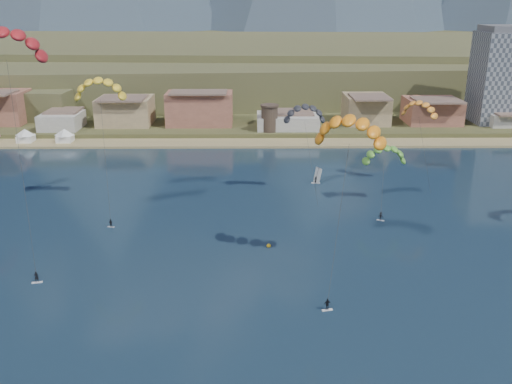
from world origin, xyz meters
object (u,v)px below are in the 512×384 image
apartment_tower (506,75)px  buoy (269,246)px  kitesurfer_red (4,40)px  kitesurfer_yellow (99,86)px  watchtower (270,118)px  windsurfer (317,178)px  kitesurfer_green (385,152)px  kitesurfer_orange (350,126)px

apartment_tower → buoy: 128.95m
kitesurfer_red → kitesurfer_yellow: 23.58m
apartment_tower → buoy: size_ratio=39.75×
watchtower → windsurfer: size_ratio=2.24×
windsurfer → watchtower: bearing=102.0°
kitesurfer_yellow → kitesurfer_green: kitesurfer_yellow is taller
kitesurfer_orange → buoy: 28.05m
kitesurfer_orange → kitesurfer_red: bearing=170.2°
watchtower → windsurfer: watchtower is taller
kitesurfer_green → kitesurfer_orange: bearing=-113.4°
watchtower → buoy: size_ratio=10.68×
kitesurfer_yellow → kitesurfer_orange: kitesurfer_yellow is taller
kitesurfer_yellow → buoy: 46.79m
kitesurfer_red → kitesurfer_orange: bearing=-9.8°
kitesurfer_yellow → apartment_tower: bearing=33.6°
buoy → watchtower: bearing=88.1°
kitesurfer_orange → kitesurfer_green: kitesurfer_orange is taller
kitesurfer_orange → kitesurfer_green: size_ratio=1.81×
kitesurfer_red → buoy: kitesurfer_red is taller
kitesurfer_orange → apartment_tower: bearing=56.2°
apartment_tower → kitesurfer_red: 159.30m
apartment_tower → kitesurfer_orange: apartment_tower is taller
watchtower → buoy: (-2.70, -83.34, -6.23)m
kitesurfer_red → windsurfer: bearing=32.4°
watchtower → kitesurfer_green: kitesurfer_green is taller
kitesurfer_red → kitesurfer_orange: 57.05m
buoy → kitesurfer_green: bearing=41.6°
kitesurfer_red → kitesurfer_orange: (54.94, -9.50, -12.12)m
apartment_tower → kitesurfer_green: (-57.37, -74.88, -6.26)m
kitesurfer_red → apartment_tower: bearing=37.4°
watchtower → kitesurfer_yellow: (-36.11, -63.21, 19.60)m
kitesurfer_red → windsurfer: 74.52m
kitesurfer_green → buoy: (-25.33, -22.46, -11.42)m
kitesurfer_yellow → kitesurfer_red: bearing=-116.6°
kitesurfer_red → windsurfer: kitesurfer_red is taller
apartment_tower → kitesurfer_green: bearing=-127.5°
apartment_tower → kitesurfer_orange: size_ratio=1.14×
kitesurfer_red → windsurfer: size_ratio=10.46×
windsurfer → kitesurfer_orange: bearing=-90.8°
kitesurfer_red → kitesurfer_green: 75.64m
buoy → apartment_tower: bearing=49.7°
windsurfer → buoy: size_ratio=4.77×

